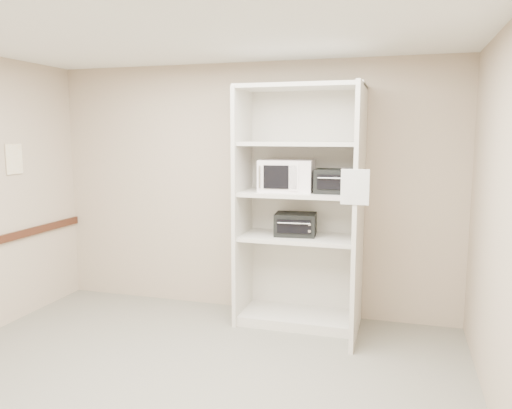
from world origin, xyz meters
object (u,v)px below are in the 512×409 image
(shelving_unit, at_px, (304,216))
(microwave, at_px, (287,175))
(toaster_oven_lower, at_px, (296,224))
(toaster_oven_upper, at_px, (336,181))

(shelving_unit, distance_m, microwave, 0.44)
(shelving_unit, xyz_separation_m, toaster_oven_lower, (-0.09, 0.02, -0.10))
(shelving_unit, relative_size, microwave, 4.56)
(microwave, relative_size, toaster_oven_upper, 1.30)
(shelving_unit, height_order, microwave, shelving_unit)
(shelving_unit, relative_size, toaster_oven_lower, 5.93)
(microwave, xyz_separation_m, toaster_oven_upper, (0.50, -0.02, -0.04))
(microwave, bearing_deg, toaster_oven_lower, -4.35)
(shelving_unit, distance_m, toaster_oven_upper, 0.48)
(shelving_unit, xyz_separation_m, toaster_oven_upper, (0.32, -0.00, 0.36))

